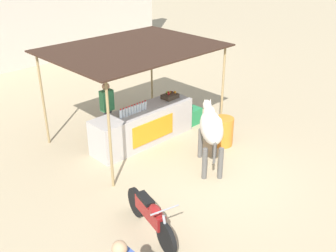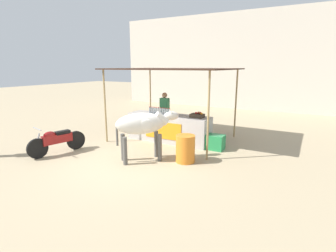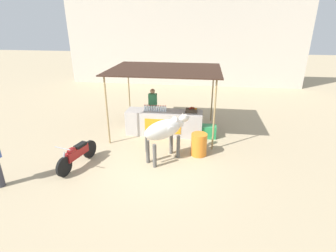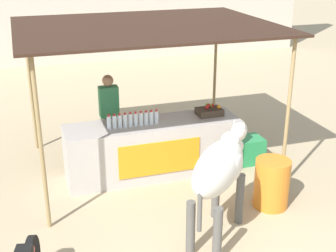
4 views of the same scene
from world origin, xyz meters
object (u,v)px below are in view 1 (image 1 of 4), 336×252
water_barrel (223,131)px  vendor_behind_counter (108,111)px  motorcycle_parked (151,214)px  cow (211,127)px  fruit_crate (170,96)px  cooler_box (190,116)px  stall_counter (143,126)px

water_barrel → vendor_behind_counter: bearing=130.6°
water_barrel → motorcycle_parked: 3.94m
water_barrel → cow: cow is taller
fruit_crate → motorcycle_parked: size_ratio=0.25×
cooler_box → fruit_crate: bearing=167.1°
cooler_box → cow: 2.55m
vendor_behind_counter → motorcycle_parked: 4.04m
water_barrel → cow: bearing=-157.0°
cooler_box → stall_counter: bearing=176.8°
vendor_behind_counter → water_barrel: 3.14m
fruit_crate → vendor_behind_counter: bearing=157.4°
vendor_behind_counter → fruit_crate: bearing=-22.6°
stall_counter → cow: (0.33, -2.07, 0.55)m
fruit_crate → motorcycle_parked: fruit_crate is taller
cow → motorcycle_parked: (-2.64, -0.81, -0.61)m
cow → stall_counter: bearing=99.2°
stall_counter → fruit_crate: fruit_crate is taller
cow → fruit_crate: bearing=71.0°
vendor_behind_counter → cow: bearing=-71.8°
cooler_box → water_barrel: 1.55m
vendor_behind_counter → cooler_box: size_ratio=2.75×
vendor_behind_counter → water_barrel: size_ratio=2.13×
cooler_box → water_barrel: water_barrel is taller
vendor_behind_counter → water_barrel: vendor_behind_counter is taller
motorcycle_parked → cooler_box: bearing=34.4°
stall_counter → motorcycle_parked: bearing=-128.8°
stall_counter → fruit_crate: (1.07, 0.06, 0.55)m
cooler_box → water_barrel: (-0.33, -1.51, 0.15)m
water_barrel → cow: size_ratio=0.49×
motorcycle_parked → water_barrel: bearing=18.8°
stall_counter → motorcycle_parked: stall_counter is taller
fruit_crate → cow: cow is taller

